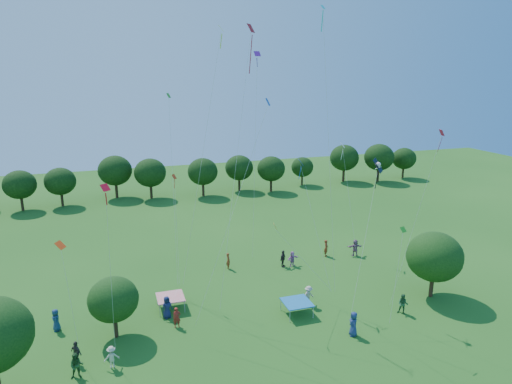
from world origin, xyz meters
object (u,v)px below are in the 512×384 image
object	(u,v)px
near_tree_east	(435,257)
tent_red_stripe	(170,297)
red_high_kite	(246,76)
near_tree_north	(113,299)
tent_blue	(297,302)
pirate_kite	(378,168)

from	to	relation	value
near_tree_east	tent_red_stripe	size ratio (longest dim) A/B	2.66
tent_red_stripe	red_high_kite	world-z (taller)	red_high_kite
near_tree_north	red_high_kite	distance (m)	19.60
near_tree_east	tent_red_stripe	xyz separation A→B (m)	(-21.96, 4.88, -2.69)
tent_red_stripe	tent_blue	world-z (taller)	same
near_tree_east	tent_blue	size ratio (longest dim) A/B	2.66
near_tree_north	tent_red_stripe	world-z (taller)	near_tree_north
tent_blue	red_high_kite	world-z (taller)	red_high_kite
near_tree_north	pirate_kite	xyz separation A→B (m)	(20.64, -1.20, 8.68)
near_tree_east	red_high_kite	xyz separation A→B (m)	(-15.17, 5.39, 15.03)
pirate_kite	near_tree_north	bearing A→B (deg)	176.67
near_tree_north	tent_blue	size ratio (longest dim) A/B	2.13
near_tree_north	tent_red_stripe	distance (m)	5.67
tent_red_stripe	pirate_kite	world-z (taller)	pirate_kite
pirate_kite	tent_blue	bearing A→B (deg)	179.30
tent_blue	red_high_kite	size ratio (longest dim) A/B	0.10
near_tree_north	tent_blue	xyz separation A→B (m)	(14.02, -1.12, -2.01)
near_tree_north	pirate_kite	world-z (taller)	pirate_kite
red_high_kite	tent_blue	bearing A→B (deg)	-58.42
near_tree_east	red_high_kite	world-z (taller)	red_high_kite
near_tree_east	red_high_kite	size ratio (longest dim) A/B	0.27
tent_blue	near_tree_north	bearing A→B (deg)	175.43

